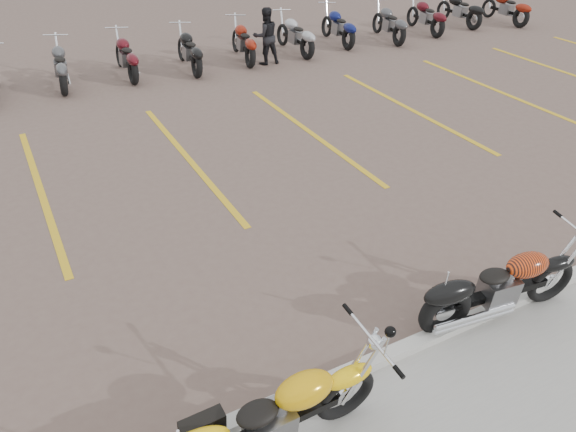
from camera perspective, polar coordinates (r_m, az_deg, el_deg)
name	(u,v)px	position (r m, az deg, el deg)	size (l,w,h in m)	color
ground	(285,272)	(7.90, -0.27, -5.72)	(100.00, 100.00, 0.00)	brown
curb	(368,365)	(6.62, 8.14, -14.72)	(60.00, 0.18, 0.12)	#ADAAA3
parking_stripes	(188,159)	(11.06, -10.08, 5.76)	(38.00, 5.50, 0.01)	gold
yellow_cruiser	(266,420)	(5.56, -2.27, -20.03)	(2.31, 0.35, 0.95)	black
flame_cruiser	(495,289)	(7.35, 20.32, -6.94)	(2.25, 0.47, 0.93)	black
person_b	(266,36)	(16.27, -2.27, 17.80)	(0.75, 0.58, 1.53)	black
bg_bike_row	(215,45)	(16.34, -7.39, 16.84)	(22.30, 2.06, 1.10)	black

